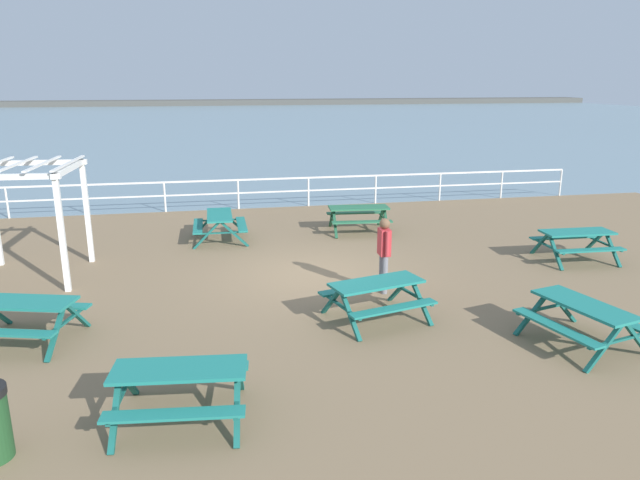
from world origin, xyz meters
TOP-DOWN VIEW (x-y plane):
  - ground_plane at (0.00, 0.00)m, footprint 30.00×24.00m
  - sea_band at (0.00, 52.75)m, footprint 142.00×90.00m
  - distant_shoreline at (0.00, 95.75)m, footprint 142.00×6.00m
  - seaward_railing at (0.00, 7.75)m, footprint 23.07×0.07m
  - picnic_table_near_left at (-5.68, -2.67)m, footprint 2.15×1.94m
  - picnic_table_near_right at (0.71, -2.91)m, footprint 2.12×1.91m
  - picnic_table_mid_centre at (2.12, 3.76)m, footprint 1.92×1.67m
  - picnic_table_far_left at (-2.89, -5.74)m, footprint 1.95×1.71m
  - picnic_table_far_right at (6.84, -0.19)m, footprint 1.85×1.60m
  - picnic_table_seaward at (-2.06, 3.56)m, footprint 1.56×1.82m
  - picnic_table_corner at (3.92, -4.70)m, footprint 1.90×2.11m
  - visitor at (1.30, -1.47)m, footprint 0.23×0.53m
  - lattice_pergola at (-6.53, 1.09)m, footprint 2.58×2.70m

SIDE VIEW (x-z plane):
  - ground_plane at x=0.00m, z-range -0.20..0.00m
  - sea_band at x=0.00m, z-range 0.00..0.00m
  - distant_shoreline at x=0.00m, z-range -0.90..0.90m
  - picnic_table_near_left at x=-5.68m, z-range 0.19..0.98m
  - picnic_table_near_right at x=0.71m, z-range 0.19..0.98m
  - picnic_table_mid_centre at x=2.12m, z-range 0.19..0.98m
  - picnic_table_far_left at x=-2.89m, z-range 0.19..0.98m
  - picnic_table_far_right at x=6.84m, z-range 0.19..0.98m
  - picnic_table_seaward at x=-2.06m, z-range 0.19..0.98m
  - picnic_table_corner at x=3.92m, z-range 0.19..0.98m
  - seaward_railing at x=0.00m, z-range 0.23..1.31m
  - visitor at x=1.30m, z-range 0.12..1.78m
  - lattice_pergola at x=-6.53m, z-range 0.65..3.35m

